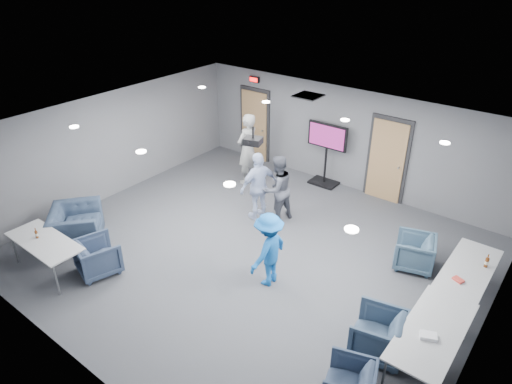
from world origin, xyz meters
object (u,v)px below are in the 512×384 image
Objects in this scene: table_right_a at (469,270)px; chair_right_a at (414,252)px; chair_front_a at (98,257)px; projector at (253,141)px; person_b at (277,189)px; table_right_b at (433,332)px; chair_right_b at (378,334)px; person_d at (269,250)px; person_a at (247,149)px; chair_front_b at (76,225)px; bottle_front at (37,234)px; chair_right_c at (349,384)px; tv_stand at (326,151)px; person_c at (259,186)px; bottle_right at (487,262)px; table_front_left at (44,243)px.

chair_right_a is at bearing 69.52° from table_right_a.
chair_front_a is 3.84m from projector.
person_b is 0.83× the size of table_right_b.
projector is (-3.50, 1.26, 2.03)m from chair_right_b.
person_d is 3.42m from chair_front_a.
person_a is 6.49m from chair_right_b.
person_b reaches higher than chair_front_a.
person_d is (1.23, -2.02, -0.06)m from person_b.
bottle_front is at bearing 150.47° from chair_front_b.
person_d is 3.14m from table_right_b.
chair_right_c is 1.71× the size of projector.
tv_stand is (-4.41, 2.55, 0.30)m from table_right_a.
chair_right_b is 6.64m from bottle_front.
tv_stand reaches higher than person_c.
table_right_b is at bearing -180.00° from table_right_a.
projector is (0.53, -0.90, 1.56)m from person_c.
chair_right_a is at bearing -109.00° from chair_front_b.
person_c is at bearing -97.54° from tv_stand.
bottle_right is at bearing -26.83° from tv_stand.
table_right_b is (6.16, -3.25, -0.29)m from person_a.
person_b is 5.06m from table_front_left.
person_c is 2.13× the size of chair_front_a.
chair_right_b is 3.74× the size of bottle_front.
bottle_right is at bearing 147.60° from chair_right_c.
person_b is at bearing 64.06° from table_right_b.
person_c is at bearing -100.18° from chair_right_a.
projector is at bearing 76.49° from table_right_b.
person_d is 4.57m from bottle_front.
person_c is at bearing 61.89° from bottle_front.
table_right_a is (7.37, 3.20, 0.31)m from chair_front_b.
table_right_a is 0.92× the size of table_right_b.
tv_stand reaches higher than table_right_b.
person_c reaches higher than bottle_right.
person_d is 2.17× the size of chair_right_c.
person_b is at bearing -103.19° from chair_right_a.
person_b is 0.97× the size of person_c.
chair_front_a is at bearing 37.68° from table_front_left.
chair_right_a is 0.97× the size of chair_front_a.
chair_right_b is at bearing -37.01° from projector.
chair_right_b is 0.45× the size of table_right_a.
bottle_right is 4.83m from projector.
table_front_left is at bearing -67.53° from chair_right_a.
tv_stand is at bearing -139.22° from chair_right_a.
chair_right_a is at bearing 170.97° from bottle_right.
person_d reaches higher than chair_right_b.
person_d is at bearing -59.21° from chair_right_a.
bottle_right reaches higher than chair_front_a.
person_d reaches higher than chair_front_a.
chair_right_a is 2.58m from chair_right_b.
bottle_front is at bearing -110.99° from tv_stand.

